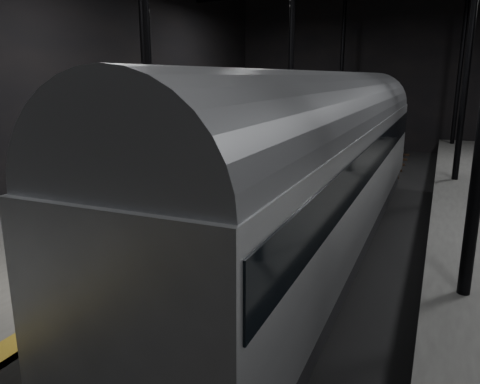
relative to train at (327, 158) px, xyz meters
The scene contains 6 objects.
ground 3.04m from the train, 89.96° to the left, with size 44.00×44.00×0.00m, color black.
platform_left 7.92m from the train, behind, with size 9.00×43.80×1.00m, color #4E4E4C.
tactile_strip 3.84m from the train, behind, with size 0.50×43.80×0.01m, color #8A6319.
track 2.97m from the train, 89.96° to the left, with size 2.40×43.00×0.24m.
train is the anchor object (origin of this frame).
woman 5.28m from the train, 141.00° to the right, with size 0.54×0.35×1.47m, color #9B7E5F.
Camera 1 is at (3.05, -14.08, 5.42)m, focal length 35.00 mm.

